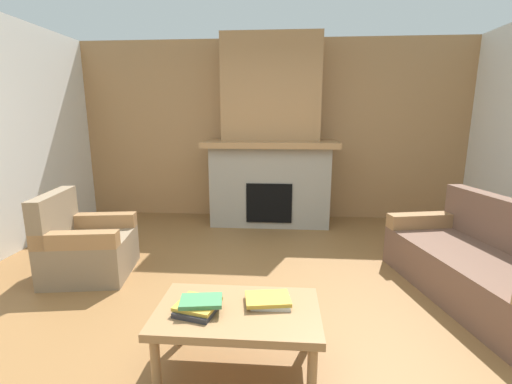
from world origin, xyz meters
TOP-DOWN VIEW (x-y plane):
  - ground at (0.00, 0.00)m, footprint 9.00×9.00m
  - wall_back_wood_panel at (0.00, 3.00)m, footprint 6.00×0.12m
  - fireplace at (0.00, 2.62)m, footprint 1.90×0.82m
  - couch at (1.97, 0.44)m, footprint 1.19×1.93m
  - armchair at (-1.79, 0.64)m, footprint 0.87×0.87m
  - coffee_table at (-0.08, -0.62)m, footprint 1.00×0.60m
  - book_stack_near_edge at (-0.31, -0.67)m, footprint 0.30×0.29m
  - book_stack_center at (0.11, -0.55)m, footprint 0.30×0.23m

SIDE VIEW (x-z plane):
  - ground at x=0.00m, z-range 0.00..0.00m
  - couch at x=1.97m, z-range -0.14..0.71m
  - armchair at x=-1.79m, z-range -0.13..0.72m
  - coffee_table at x=-0.08m, z-range 0.16..0.59m
  - book_stack_center at x=0.11m, z-range 0.43..0.48m
  - book_stack_near_edge at x=-0.31m, z-range 0.43..0.51m
  - fireplace at x=0.00m, z-range -0.19..2.51m
  - wall_back_wood_panel at x=0.00m, z-range 0.00..2.70m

